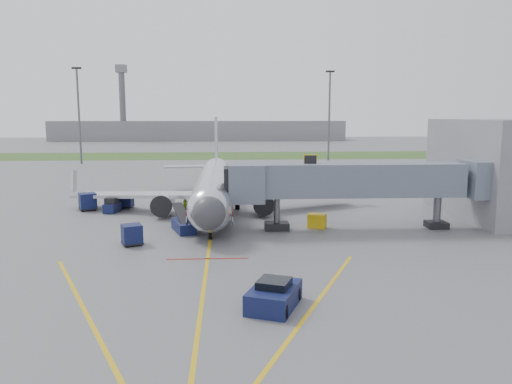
{
  "coord_description": "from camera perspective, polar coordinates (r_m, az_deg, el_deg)",
  "views": [
    {
      "loc": [
        1.5,
        -39.55,
        10.46
      ],
      "look_at": [
        4.22,
        7.22,
        3.2
      ],
      "focal_mm": 35.0,
      "sensor_mm": 36.0,
      "label": 1
    }
  ],
  "objects": [
    {
      "name": "terminal",
      "position": [
        57.42,
        26.48,
        2.43
      ],
      "size": [
        10.0,
        16.0,
        10.0
      ],
      "primitive_type": "cube",
      "color": "slate",
      "rests_on": "ground"
    },
    {
      "name": "light_mast_right",
      "position": [
        116.94,
        8.37,
        8.87
      ],
      "size": [
        2.0,
        0.44,
        20.4
      ],
      "color": "#595B60",
      "rests_on": "ground"
    },
    {
      "name": "pushback_tug",
      "position": [
        27.94,
        2.06,
        -11.74
      ],
      "size": [
        3.54,
        4.35,
        1.57
      ],
      "color": "#0C1A35",
      "rests_on": "ground"
    },
    {
      "name": "apron_markings",
      "position": [
        33.84,
        -5.78,
        -9.23
      ],
      "size": [
        21.52,
        50.0,
        0.01
      ],
      "color": "gold",
      "rests_on": "ground"
    },
    {
      "name": "belt_loader",
      "position": [
        45.75,
        -8.29,
        -3.79
      ],
      "size": [
        2.59,
        4.74,
        2.24
      ],
      "color": "#0C1A35",
      "rests_on": "ground"
    },
    {
      "name": "ground",
      "position": [
        40.94,
        -5.34,
        -6.03
      ],
      "size": [
        400.0,
        400.0,
        0.0
      ],
      "primitive_type": "plane",
      "color": "#565659",
      "rests_on": "ground"
    },
    {
      "name": "baggage_cart_c",
      "position": [
        58.51,
        -14.56,
        -1.02
      ],
      "size": [
        1.55,
        1.55,
        1.49
      ],
      "color": "#0C1A35",
      "rests_on": "ground"
    },
    {
      "name": "control_tower",
      "position": [
        208.83,
        -15.03,
        10.4
      ],
      "size": [
        4.0,
        4.0,
        30.0
      ],
      "color": "#595B60",
      "rests_on": "ground"
    },
    {
      "name": "grass_strip",
      "position": [
        129.98,
        -3.98,
        4.17
      ],
      "size": [
        300.0,
        25.0,
        0.01
      ],
      "primitive_type": "cube",
      "color": "#2D4C1E",
      "rests_on": "ground"
    },
    {
      "name": "baggage_cart_b",
      "position": [
        58.21,
        -18.69,
        -1.04
      ],
      "size": [
        2.36,
        2.36,
        1.91
      ],
      "color": "#0C1A35",
      "rests_on": "ground"
    },
    {
      "name": "jet_bridge",
      "position": [
        46.37,
        10.89,
        1.23
      ],
      "size": [
        25.3,
        4.0,
        6.9
      ],
      "color": "slate",
      "rests_on": "ground"
    },
    {
      "name": "light_mast_left",
      "position": [
        113.99,
        -19.59,
        8.47
      ],
      "size": [
        2.0,
        0.44,
        20.4
      ],
      "color": "#595B60",
      "rests_on": "ground"
    },
    {
      "name": "baggage_tug",
      "position": [
        56.28,
        -16.13,
        -1.5
      ],
      "size": [
        1.61,
        2.52,
        1.64
      ],
      "color": "#0C1A35",
      "rests_on": "ground"
    },
    {
      "name": "baggage_cart_a",
      "position": [
        41.75,
        -13.99,
        -4.75
      ],
      "size": [
        2.03,
        2.03,
        1.68
      ],
      "color": "#0C1A35",
      "rests_on": "ground"
    },
    {
      "name": "airliner",
      "position": [
        55.38,
        -4.84,
        0.66
      ],
      "size": [
        32.1,
        35.67,
        10.25
      ],
      "color": "silver",
      "rests_on": "ground"
    },
    {
      "name": "ground_power_cart",
      "position": [
        47.07,
        7.0,
        -3.3
      ],
      "size": [
        1.92,
        1.66,
        1.3
      ],
      "color": "gold",
      "rests_on": "ground"
    },
    {
      "name": "distant_terminal",
      "position": [
        209.97,
        -6.51,
        6.99
      ],
      "size": [
        120.0,
        14.0,
        8.0
      ],
      "primitive_type": "cube",
      "color": "slate",
      "rests_on": "ground"
    },
    {
      "name": "ramp_worker",
      "position": [
        53.54,
        -8.09,
        -1.52
      ],
      "size": [
        0.8,
        0.82,
        1.89
      ],
      "primitive_type": "imported",
      "rotation": [
        0.0,
        0.0,
        0.84
      ],
      "color": "#ACEB1B",
      "rests_on": "ground"
    }
  ]
}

